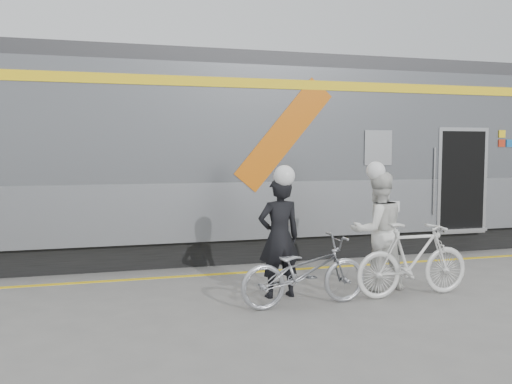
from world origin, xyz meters
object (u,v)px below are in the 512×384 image
object	(u,v)px
man	(279,237)
bicycle_right	(413,260)
bicycle_left	(304,271)
woman	(378,231)

from	to	relation	value
man	bicycle_right	distance (m)	2.05
bicycle_left	woman	xyz separation A→B (m)	(1.45, 0.58, 0.43)
man	bicycle_left	distance (m)	0.71
bicycle_left	bicycle_right	xyz separation A→B (m)	(1.75, 0.03, 0.07)
bicycle_left	bicycle_right	bearing A→B (deg)	-92.74
man	bicycle_left	bearing A→B (deg)	106.25
woman	bicycle_left	bearing A→B (deg)	20.47
bicycle_left	woman	size ratio (longest dim) A/B	1.02
man	woman	distance (m)	1.65
bicycle_left	man	bearing A→B (deg)	16.25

